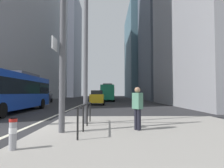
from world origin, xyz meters
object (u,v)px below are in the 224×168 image
street_lamp_post (86,16)px  pedestrian_waiting (138,106)px  city_bus_red_receding (108,92)px  traffic_signal_gantry (9,25)px  car_receding_near (97,97)px  car_oncoming_mid (44,97)px  bollard_left (13,132)px  city_bus_blue_oncoming (12,90)px  city_bus_red_distant (108,92)px

street_lamp_post → pedestrian_waiting: size_ratio=4.82×
street_lamp_post → pedestrian_waiting: street_lamp_post is taller
city_bus_red_receding → traffic_signal_gantry: 33.68m
city_bus_red_receding → car_receding_near: size_ratio=2.80×
city_bus_red_receding → car_oncoming_mid: city_bus_red_receding is taller
city_bus_red_receding → bollard_left: (-2.11, -35.61, -1.25)m
traffic_signal_gantry → street_lamp_post: street_lamp_post is taller
city_bus_blue_oncoming → traffic_signal_gantry: traffic_signal_gantry is taller
city_bus_red_receding → street_lamp_post: street_lamp_post is taller
city_bus_red_receding → bollard_left: bearing=-93.4°
city_bus_blue_oncoming → car_oncoming_mid: size_ratio=2.99×
city_bus_blue_oncoming → pedestrian_waiting: size_ratio=7.30×
city_bus_blue_oncoming → bollard_left: bearing=-63.6°
car_receding_near → city_bus_red_receding: bearing=84.5°
car_oncoming_mid → pedestrian_waiting: car_oncoming_mid is taller
bollard_left → pedestrian_waiting: pedestrian_waiting is taller
bollard_left → pedestrian_waiting: bearing=36.5°
car_receding_near → traffic_signal_gantry: 19.81m
traffic_signal_gantry → city_bus_red_distant: bearing=86.3°
car_receding_near → pedestrian_waiting: 19.23m
city_bus_red_receding → city_bus_red_distant: same height
street_lamp_post → city_bus_red_receding: bearing=88.5°
city_bus_red_receding → car_oncoming_mid: size_ratio=2.82×
traffic_signal_gantry → bollard_left: size_ratio=7.70×
city_bus_red_receding → car_oncoming_mid: 13.20m
car_oncoming_mid → traffic_signal_gantry: bearing=-74.2°
car_receding_near → city_bus_red_distant: bearing=87.8°
street_lamp_post → pedestrian_waiting: 5.03m
city_bus_red_receding → car_receding_near: city_bus_red_receding is taller
car_receding_near → street_lamp_post: bearing=-88.2°
city_bus_red_distant → bollard_left: city_bus_red_distant is taller
car_oncoming_mid → city_bus_red_receding: bearing=36.1°
city_bus_red_receding → bollard_left: 35.69m
city_bus_red_distant → car_oncoming_mid: (-10.47, -24.64, -0.85)m
city_bus_blue_oncoming → city_bus_red_receding: same height
city_bus_blue_oncoming → pedestrian_waiting: (9.04, -8.52, -0.77)m
city_bus_red_distant → car_oncoming_mid: city_bus_red_distant is taller
car_receding_near → pedestrian_waiting: size_ratio=2.46×
traffic_signal_gantry → city_bus_blue_oncoming: bearing=115.4°
city_bus_red_receding → car_receding_near: (-1.35, -13.98, -0.85)m
city_bus_red_distant → traffic_signal_gantry: (-3.21, -50.32, 2.27)m
city_bus_red_receding → car_receding_near: bearing=-95.5°
car_oncoming_mid → pedestrian_waiting: size_ratio=2.44×
pedestrian_waiting → street_lamp_post: bearing=143.8°
city_bus_blue_oncoming → city_bus_red_distant: size_ratio=1.05×
city_bus_red_receding → car_oncoming_mid: bearing=-143.9°
car_oncoming_mid → car_receding_near: 11.19m
city_bus_red_receding → city_bus_red_distant: size_ratio=0.99×
street_lamp_post → pedestrian_waiting: (2.22, -1.62, -4.21)m
bollard_left → pedestrian_waiting: 4.41m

